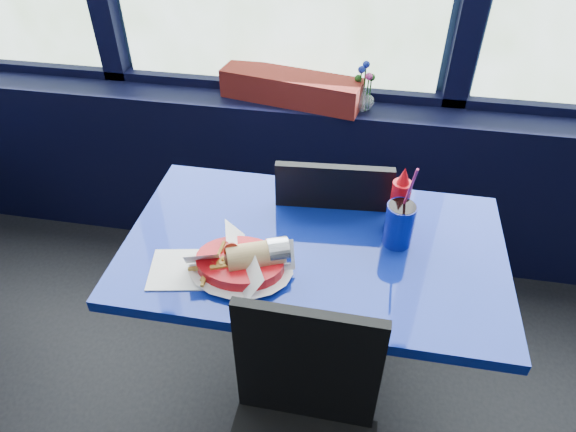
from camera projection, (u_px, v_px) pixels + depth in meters
The scene contains 9 objects.
window_sill at pixel (276, 171), 2.55m from camera, with size 5.00×0.26×0.80m, color black.
near_table at pixel (312, 283), 1.75m from camera, with size 1.20×0.70×0.75m.
chair_near_back at pixel (335, 233), 2.01m from camera, with size 0.44×0.45×0.92m.
planter_box at pixel (291, 88), 2.23m from camera, with size 0.62×0.15×0.12m, color maroon.
flower_vase at pixel (363, 96), 2.17m from camera, with size 0.13×0.13×0.21m.
food_basket at pixel (242, 262), 1.52m from camera, with size 0.29×0.28×0.10m.
ketchup_bottle at pixel (400, 201), 1.63m from camera, with size 0.06×0.06×0.23m.
soda_cup at pixel (399, 224), 1.59m from camera, with size 0.09×0.09×0.31m.
napkin at pixel (179, 269), 1.54m from camera, with size 0.17×0.17×0.00m, color white.
Camera 1 is at (0.43, 0.81, 1.86)m, focal length 32.00 mm.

